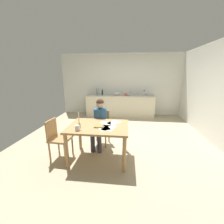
% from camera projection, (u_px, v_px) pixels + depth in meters
% --- Properties ---
extents(ground_plane, '(5.20, 5.20, 0.04)m').
position_uv_depth(ground_plane, '(115.00, 138.00, 4.06)').
color(ground_plane, tan).
extents(wall_back, '(5.20, 0.12, 2.60)m').
position_uv_depth(wall_back, '(121.00, 85.00, 6.21)').
color(wall_back, silver).
rests_on(wall_back, ground).
extents(wall_right, '(0.12, 5.20, 2.60)m').
position_uv_depth(wall_right, '(223.00, 94.00, 3.44)').
color(wall_right, silver).
rests_on(wall_right, ground).
extents(kitchen_counter, '(2.87, 0.64, 0.90)m').
position_uv_depth(kitchen_counter, '(120.00, 105.00, 6.09)').
color(kitchen_counter, beige).
rests_on(kitchen_counter, ground).
extents(dining_table, '(1.21, 0.89, 0.75)m').
position_uv_depth(dining_table, '(99.00, 131.00, 2.92)').
color(dining_table, tan).
rests_on(dining_table, ground).
extents(chair_at_table, '(0.44, 0.44, 0.85)m').
position_uv_depth(chair_at_table, '(101.00, 126.00, 3.63)').
color(chair_at_table, tan).
rests_on(chair_at_table, ground).
extents(person_seated, '(0.36, 0.61, 1.19)m').
position_uv_depth(person_seated, '(100.00, 120.00, 3.43)').
color(person_seated, navy).
rests_on(person_seated, ground).
extents(chair_side_empty, '(0.43, 0.43, 0.86)m').
position_uv_depth(chair_side_empty, '(58.00, 137.00, 2.98)').
color(chair_side_empty, tan).
rests_on(chair_side_empty, ground).
extents(coffee_mug, '(0.12, 0.09, 0.10)m').
position_uv_depth(coffee_mug, '(77.00, 128.00, 2.63)').
color(coffee_mug, white).
rests_on(coffee_mug, dining_table).
extents(candlestick, '(0.06, 0.06, 0.27)m').
position_uv_depth(candlestick, '(79.00, 122.00, 2.88)').
color(candlestick, gold).
rests_on(candlestick, dining_table).
extents(book_magazine, '(0.18, 0.21, 0.02)m').
position_uv_depth(book_magazine, '(99.00, 126.00, 2.84)').
color(book_magazine, olive).
rests_on(book_magazine, dining_table).
extents(paper_letter, '(0.25, 0.32, 0.00)m').
position_uv_depth(paper_letter, '(106.00, 124.00, 2.98)').
color(paper_letter, white).
rests_on(paper_letter, dining_table).
extents(paper_bill, '(0.33, 0.36, 0.00)m').
position_uv_depth(paper_bill, '(104.00, 128.00, 2.77)').
color(paper_bill, white).
rests_on(paper_bill, dining_table).
extents(paper_envelope, '(0.34, 0.36, 0.00)m').
position_uv_depth(paper_envelope, '(114.00, 123.00, 3.06)').
color(paper_envelope, white).
rests_on(paper_envelope, dining_table).
extents(paper_receipt, '(0.28, 0.34, 0.00)m').
position_uv_depth(paper_receipt, '(109.00, 128.00, 2.75)').
color(paper_receipt, white).
rests_on(paper_receipt, dining_table).
extents(sink_unit, '(0.36, 0.36, 0.24)m').
position_uv_depth(sink_unit, '(130.00, 95.00, 5.92)').
color(sink_unit, '#B2B7BC').
rests_on(sink_unit, kitchen_counter).
extents(bottle_oil, '(0.06, 0.06, 0.30)m').
position_uv_depth(bottle_oil, '(97.00, 92.00, 5.99)').
color(bottle_oil, '#8C999E').
rests_on(bottle_oil, kitchen_counter).
extents(bottle_vinegar, '(0.07, 0.07, 0.28)m').
position_uv_depth(bottle_vinegar, '(99.00, 92.00, 5.96)').
color(bottle_vinegar, '#8C999E').
rests_on(bottle_vinegar, kitchen_counter).
extents(bottle_wine_red, '(0.06, 0.06, 0.25)m').
position_uv_depth(bottle_wine_red, '(102.00, 92.00, 6.01)').
color(bottle_wine_red, black).
rests_on(bottle_wine_red, kitchen_counter).
extents(mixing_bowl, '(0.26, 0.26, 0.12)m').
position_uv_depth(mixing_bowl, '(117.00, 94.00, 5.93)').
color(mixing_bowl, white).
rests_on(mixing_bowl, kitchen_counter).
extents(stovetop_kettle, '(0.18, 0.18, 0.22)m').
position_uv_depth(stovetop_kettle, '(144.00, 93.00, 5.84)').
color(stovetop_kettle, '#B7BABF').
rests_on(stovetop_kettle, kitchen_counter).
extents(wine_glass_near_sink, '(0.07, 0.07, 0.15)m').
position_uv_depth(wine_glass_near_sink, '(122.00, 92.00, 6.08)').
color(wine_glass_near_sink, silver).
rests_on(wine_glass_near_sink, kitchen_counter).
extents(wine_glass_by_kettle, '(0.07, 0.07, 0.15)m').
position_uv_depth(wine_glass_by_kettle, '(119.00, 92.00, 6.09)').
color(wine_glass_by_kettle, silver).
rests_on(wine_glass_by_kettle, kitchen_counter).
extents(teacup_on_counter, '(0.13, 0.09, 0.10)m').
position_uv_depth(teacup_on_counter, '(125.00, 94.00, 5.79)').
color(teacup_on_counter, '#D84C3F').
rests_on(teacup_on_counter, kitchen_counter).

